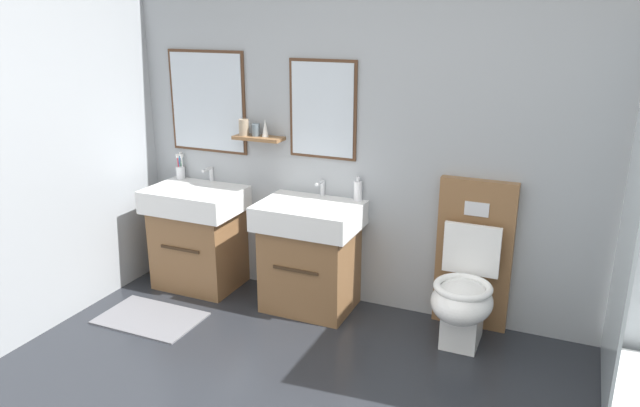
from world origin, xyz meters
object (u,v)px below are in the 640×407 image
toilet (467,283)px  soap_dispenser (358,191)px  vanity_sink_left (199,234)px  toothbrush_cup (181,171)px  vanity_sink_right (310,253)px

toilet → soap_dispenser: (-0.80, 0.17, 0.46)m
vanity_sink_left → toothbrush_cup: 0.52m
toilet → toothbrush_cup: toilet is taller
soap_dispenser → vanity_sink_right: bearing=-144.8°
vanity_sink_left → toilet: (1.99, 0.02, -0.03)m
toothbrush_cup → soap_dispenser: toothbrush_cup is taller
toothbrush_cup → vanity_sink_left: bearing=-34.8°
vanity_sink_right → toothbrush_cup: (-1.18, 0.18, 0.42)m
vanity_sink_left → toothbrush_cup: size_ratio=3.69×
vanity_sink_left → vanity_sink_right: bearing=0.0°
vanity_sink_right → soap_dispenser: soap_dispenser is taller
toothbrush_cup → soap_dispenser: bearing=0.4°
vanity_sink_left → toilet: 1.99m
vanity_sink_right → toothbrush_cup: 1.26m
toilet → soap_dispenser: size_ratio=5.95×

